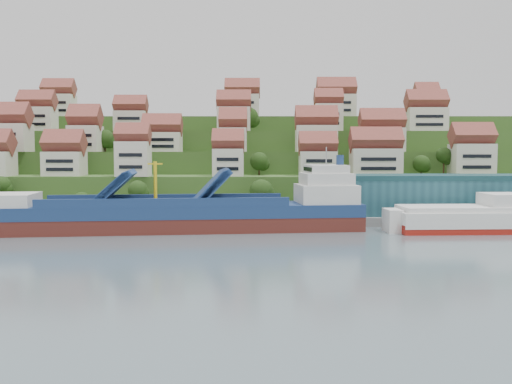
{
  "coord_description": "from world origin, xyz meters",
  "views": [
    {
      "loc": [
        7.75,
        -127.06,
        17.86
      ],
      "look_at": [
        7.71,
        14.0,
        8.0
      ],
      "focal_mm": 40.0,
      "sensor_mm": 36.0,
      "label": 1
    }
  ],
  "objects": [
    {
      "name": "hillside_village",
      "position": [
        -0.27,
        59.58,
        23.93
      ],
      "size": [
        155.2,
        62.52,
        28.47
      ],
      "color": "beige",
      "rests_on": "ground"
    },
    {
      "name": "quay",
      "position": [
        20.0,
        15.0,
        1.1
      ],
      "size": [
        180.0,
        14.0,
        2.2
      ],
      "primitive_type": "cube",
      "color": "gray",
      "rests_on": "ground"
    },
    {
      "name": "ground",
      "position": [
        0.0,
        0.0,
        0.0
      ],
      "size": [
        300.0,
        300.0,
        0.0
      ],
      "primitive_type": "plane",
      "color": "slate",
      "rests_on": "ground"
    },
    {
      "name": "flagpole",
      "position": [
        18.11,
        10.0,
        6.88
      ],
      "size": [
        1.28,
        0.16,
        8.0
      ],
      "color": "gray",
      "rests_on": "quay"
    },
    {
      "name": "cargo_ship",
      "position": [
        -8.26,
        1.67,
        3.54
      ],
      "size": [
        85.95,
        22.65,
        18.94
      ],
      "rotation": [
        0.0,
        0.0,
        0.11
      ],
      "color": "#56211A",
      "rests_on": "ground"
    },
    {
      "name": "warehouse",
      "position": [
        52.0,
        17.0,
        7.2
      ],
      "size": [
        60.0,
        15.0,
        10.0
      ],
      "primitive_type": "cube",
      "color": "#245561",
      "rests_on": "quay"
    },
    {
      "name": "second_ship",
      "position": [
        56.21,
        0.62,
        2.82
      ],
      "size": [
        32.78,
        13.46,
        9.35
      ],
      "rotation": [
        0.0,
        0.0,
        0.05
      ],
      "color": "maroon",
      "rests_on": "ground"
    },
    {
      "name": "hillside",
      "position": [
        0.0,
        103.55,
        10.66
      ],
      "size": [
        260.0,
        128.0,
        31.0
      ],
      "color": "#2D4C1E",
      "rests_on": "ground"
    },
    {
      "name": "hillside_trees",
      "position": [
        -9.39,
        44.93,
        16.62
      ],
      "size": [
        137.46,
        62.81,
        30.61
      ],
      "color": "#244216",
      "rests_on": "ground"
    }
  ]
}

